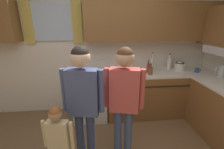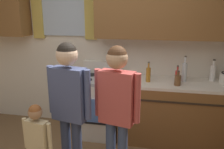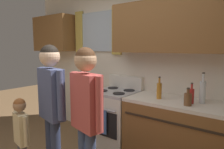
{
  "view_description": "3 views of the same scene",
  "coord_description": "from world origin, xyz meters",
  "views": [
    {
      "loc": [
        0.0,
        -1.2,
        1.8
      ],
      "look_at": [
        0.2,
        0.76,
        1.14
      ],
      "focal_mm": 24.54,
      "sensor_mm": 36.0,
      "label": 1
    },
    {
      "loc": [
        0.68,
        -1.68,
        1.87
      ],
      "look_at": [
        0.17,
        0.95,
        1.13
      ],
      "focal_mm": 37.2,
      "sensor_mm": 36.0,
      "label": 2
    },
    {
      "loc": [
        1.68,
        -0.91,
        1.55
      ],
      "look_at": [
        0.48,
        0.64,
        1.29
      ],
      "focal_mm": 32.95,
      "sensor_mm": 36.0,
      "label": 3
    }
  ],
  "objects": [
    {
      "name": "small_child",
      "position": [
        -0.43,
        0.18,
        0.63
      ],
      "size": [
        0.33,
        0.14,
        1.01
      ],
      "color": "#4C4C56",
      "rests_on": "ground"
    },
    {
      "name": "bottle_squat_brown",
      "position": [
        0.97,
        1.4,
        0.98
      ],
      "size": [
        0.08,
        0.08,
        0.21
      ],
      "color": "brown",
      "rests_on": "kitchen_counter_run"
    },
    {
      "name": "bottle_oil_amber",
      "position": [
        0.58,
        1.5,
        1.01
      ],
      "size": [
        0.06,
        0.06,
        0.29
      ],
      "color": "#B27223",
      "rests_on": "kitchen_counter_run"
    },
    {
      "name": "back_wall_unit",
      "position": [
        0.09,
        1.82,
        1.51
      ],
      "size": [
        4.6,
        0.42,
        2.6
      ],
      "color": "silver",
      "rests_on": "ground"
    },
    {
      "name": "kitchen_counter_run",
      "position": [
        1.54,
        1.12,
        0.45
      ],
      "size": [
        2.12,
        2.06,
        0.9
      ],
      "color": "brown",
      "rests_on": "ground"
    },
    {
      "name": "adult_in_plaid",
      "position": [
        0.31,
        0.45,
        0.98
      ],
      "size": [
        0.48,
        0.22,
        1.56
      ],
      "color": "#38476B",
      "rests_on": "ground"
    },
    {
      "name": "bottle_milk_white",
      "position": [
        1.48,
        1.72,
        1.02
      ],
      "size": [
        0.08,
        0.08,
        0.31
      ],
      "color": "white",
      "rests_on": "kitchen_counter_run"
    },
    {
      "name": "stove_oven",
      "position": [
        -0.15,
        1.54,
        0.47
      ],
      "size": [
        0.62,
        0.67,
        1.1
      ],
      "color": "silver",
      "rests_on": "ground"
    },
    {
      "name": "bottle_tall_clear",
      "position": [
        1.07,
        1.61,
        1.04
      ],
      "size": [
        0.07,
        0.07,
        0.37
      ],
      "color": "silver",
      "rests_on": "kitchen_counter_run"
    },
    {
      "name": "bottle_sauce_red",
      "position": [
        0.97,
        1.52,
        0.99
      ],
      "size": [
        0.06,
        0.06,
        0.25
      ],
      "color": "red",
      "rests_on": "kitchen_counter_run"
    },
    {
      "name": "adult_holding_child",
      "position": [
        -0.17,
        0.4,
        1.0
      ],
      "size": [
        0.49,
        0.22,
        1.58
      ],
      "color": "#2D3856",
      "rests_on": "ground"
    }
  ]
}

